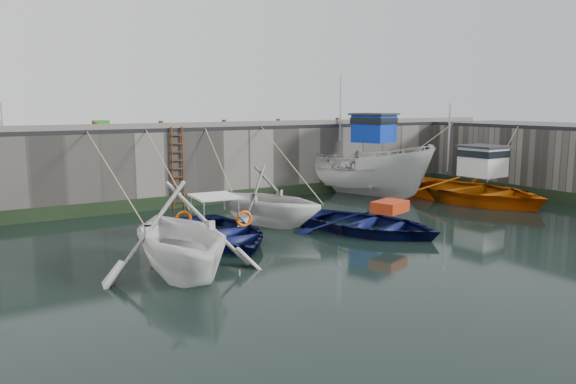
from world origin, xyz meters
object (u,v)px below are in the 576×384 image
boat_near_blacktrim (267,224)px  boat_far_white (362,169)px  fish_crate (101,124)px  bollard_c (224,123)px  bollard_b (161,124)px  bollard_e (337,121)px  boat_near_blue (221,240)px  boat_far_orange (470,190)px  boat_near_navy (367,231)px  ladder (178,168)px  bollard_d (278,122)px  boat_near_white (181,272)px  bollard_a (95,126)px

boat_near_blacktrim → boat_far_white: bearing=2.6°
fish_crate → bollard_c: bearing=-14.6°
boat_near_blacktrim → bollard_b: 6.12m
fish_crate → bollard_e: fish_crate is taller
boat_near_blue → boat_far_orange: size_ratio=0.65×
boat_near_navy → boat_far_white: (4.55, 5.96, 1.15)m
boat_near_blacktrim → boat_far_orange: bearing=-25.7°
ladder → fish_crate: fish_crate is taller
boat_far_orange → ladder: bearing=152.9°
boat_near_navy → boat_near_blue: bearing=143.6°
boat_near_navy → boat_far_orange: boat_far_orange is taller
boat_near_blue → bollard_e: bearing=38.7°
bollard_c → bollard_e: same height
bollard_b → bollard_d: size_ratio=1.00×
boat_near_blue → bollard_c: (3.01, 6.08, 3.30)m
boat_near_white → bollard_b: size_ratio=17.23×
boat_near_navy → fish_crate: bearing=108.1°
bollard_a → bollard_c: bearing=0.0°
bollard_d → bollard_b: bearing=180.0°
fish_crate → bollard_a: (-0.41, -0.80, -0.02)m
boat_near_blue → boat_near_blacktrim: size_ratio=1.10×
boat_near_blacktrim → fish_crate: size_ratio=7.64×
bollard_b → bollard_e: size_ratio=1.00×
bollard_b → bollard_c: bearing=0.0°
boat_near_white → bollard_b: bearing=78.1°
bollard_c → boat_far_orange: bearing=-30.0°
ladder → boat_far_white: size_ratio=0.42×
bollard_d → ladder: bearing=-176.0°
bollard_a → boat_near_blacktrim: bearing=-46.1°
boat_near_blacktrim → fish_crate: 7.66m
boat_far_orange → bollard_e: 6.74m
boat_far_white → boat_near_blue: bearing=-172.0°
bollard_c → boat_near_navy: bearing=-78.3°
boat_near_blue → bollard_d: size_ratio=17.24×
boat_near_blue → bollard_a: (-2.19, 6.08, 3.30)m
boat_far_white → bollard_e: size_ratio=27.15×
bollard_a → bollard_d: same height
boat_near_white → bollard_d: (7.81, 8.51, 3.30)m
bollard_e → boat_near_blue: bearing=-145.4°
bollard_b → bollard_c: same height
boat_far_orange → bollard_c: bearing=146.4°
ladder → boat_far_white: 8.40m
bollard_d → bollard_e: bearing=0.0°
boat_near_white → fish_crate: size_ratio=8.38×
boat_near_blue → bollard_c: 7.54m
boat_near_blue → bollard_c: bollard_c is taller
boat_near_blue → bollard_b: (0.31, 6.08, 3.30)m
boat_near_navy → bollard_d: bollard_d is taller
boat_far_orange → boat_near_navy: bearing=-166.6°
boat_near_navy → bollard_e: 9.21m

